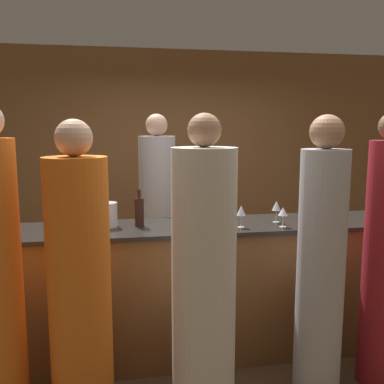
% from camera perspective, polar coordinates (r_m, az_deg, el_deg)
% --- Properties ---
extents(ground_plane, '(14.00, 14.00, 0.00)m').
position_cam_1_polar(ground_plane, '(3.83, 2.49, -20.51)').
color(ground_plane, '#4C3823').
extents(back_wall, '(8.00, 0.06, 2.80)m').
position_cam_1_polar(back_wall, '(5.36, -2.10, 3.59)').
color(back_wall, brown).
rests_on(back_wall, ground_plane).
extents(bar_counter, '(3.36, 0.64, 1.10)m').
position_cam_1_polar(bar_counter, '(3.60, 2.55, -12.82)').
color(bar_counter, brown).
rests_on(bar_counter, ground_plane).
extents(bartender, '(0.35, 0.35, 1.99)m').
position_cam_1_polar(bartender, '(4.23, -4.59, -4.17)').
color(bartender, '#B2B2B7').
rests_on(bartender, ground_plane).
extents(guest_0, '(0.40, 0.40, 1.95)m').
position_cam_1_polar(guest_0, '(2.71, 1.57, -12.22)').
color(guest_0, silver).
rests_on(guest_0, ground_plane).
extents(guest_1, '(0.39, 0.39, 1.91)m').
position_cam_1_polar(guest_1, '(2.79, -14.75, -12.17)').
color(guest_1, orange).
rests_on(guest_1, ground_plane).
extents(guest_2, '(0.29, 0.29, 1.97)m').
position_cam_1_polar(guest_2, '(3.37, 24.20, -8.22)').
color(guest_2, maroon).
rests_on(guest_2, ground_plane).
extents(guest_3, '(0.32, 0.32, 1.95)m').
position_cam_1_polar(guest_3, '(3.06, 16.78, -9.71)').
color(guest_3, '#B2B2B7').
rests_on(guest_3, ground_plane).
extents(wine_bottle_0, '(0.07, 0.07, 0.29)m').
position_cam_1_polar(wine_bottle_0, '(3.36, -7.04, -2.61)').
color(wine_bottle_0, black).
rests_on(wine_bottle_0, bar_counter).
extents(wine_bottle_1, '(0.08, 0.08, 0.29)m').
position_cam_1_polar(wine_bottle_1, '(3.14, 2.05, -3.53)').
color(wine_bottle_1, black).
rests_on(wine_bottle_1, bar_counter).
extents(wine_bottle_2, '(0.07, 0.07, 0.29)m').
position_cam_1_polar(wine_bottle_2, '(3.50, -17.63, -2.62)').
color(wine_bottle_2, '#19381E').
rests_on(wine_bottle_2, bar_counter).
extents(ice_bucket, '(0.15, 0.15, 0.19)m').
position_cam_1_polar(ice_bucket, '(3.39, -11.22, -2.99)').
color(ice_bucket, silver).
rests_on(ice_bucket, bar_counter).
extents(wine_glass_0, '(0.08, 0.08, 0.16)m').
position_cam_1_polar(wine_glass_0, '(3.38, 12.04, -2.64)').
color(wine_glass_0, silver).
rests_on(wine_glass_0, bar_counter).
extents(wine_glass_1, '(0.07, 0.07, 0.16)m').
position_cam_1_polar(wine_glass_1, '(3.36, -1.64, -2.44)').
color(wine_glass_1, silver).
rests_on(wine_glass_1, bar_counter).
extents(wine_glass_2, '(0.06, 0.06, 0.17)m').
position_cam_1_polar(wine_glass_2, '(3.28, 4.30, -2.73)').
color(wine_glass_2, silver).
rests_on(wine_glass_2, bar_counter).
extents(wine_glass_3, '(0.06, 0.06, 0.15)m').
position_cam_1_polar(wine_glass_3, '(3.16, -13.50, -3.66)').
color(wine_glass_3, silver).
rests_on(wine_glass_3, bar_counter).
extents(wine_glass_4, '(0.07, 0.07, 0.18)m').
position_cam_1_polar(wine_glass_4, '(3.54, 11.19, -1.87)').
color(wine_glass_4, silver).
rests_on(wine_glass_4, bar_counter).
extents(wine_glass_5, '(0.07, 0.07, 0.17)m').
position_cam_1_polar(wine_glass_5, '(3.31, 6.58, -2.55)').
color(wine_glass_5, silver).
rests_on(wine_glass_5, bar_counter).
extents(wine_glass_6, '(0.07, 0.07, 0.15)m').
position_cam_1_polar(wine_glass_6, '(3.59, 18.76, -2.36)').
color(wine_glass_6, silver).
rests_on(wine_glass_6, bar_counter).
extents(wine_glass_7, '(0.06, 0.06, 0.18)m').
position_cam_1_polar(wine_glass_7, '(3.21, -18.38, -3.18)').
color(wine_glass_7, silver).
rests_on(wine_glass_7, bar_counter).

